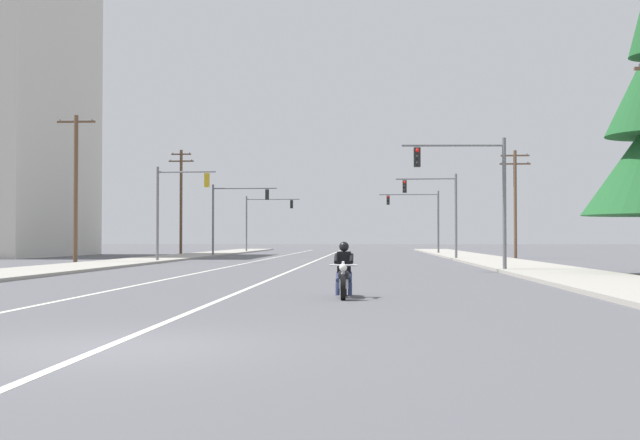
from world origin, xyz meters
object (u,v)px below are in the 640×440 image
traffic_signal_far_right (421,212)px  utility_pole_right_far (515,199)px  traffic_signal_near_right (475,183)px  utility_pole_left_near (76,186)px  traffic_signal_mid_left (232,208)px  traffic_signal_far_left (262,215)px  motorcycle_with_rider (344,275)px  traffic_signal_mid_right (439,203)px  traffic_signal_near_left (174,200)px  utility_pole_left_far (181,198)px

traffic_signal_far_right → utility_pole_right_far: 16.92m
traffic_signal_near_right → utility_pole_left_near: (-22.91, 10.74, 0.70)m
traffic_signal_mid_left → traffic_signal_far_left: same height
traffic_signal_far_left → utility_pole_left_near: (-6.22, -39.15, 0.63)m
traffic_signal_far_right → utility_pole_left_near: utility_pole_left_near is taller
traffic_signal_far_right → utility_pole_left_near: bearing=-127.1°
utility_pole_left_near → utility_pole_right_far: utility_pole_left_near is taller
utility_pole_right_far → traffic_signal_far_left: bearing=133.5°
motorcycle_with_rider → traffic_signal_mid_right: size_ratio=0.35×
traffic_signal_mid_left → utility_pole_left_near: size_ratio=0.68×
traffic_signal_mid_right → traffic_signal_far_left: size_ratio=1.00×
traffic_signal_mid_left → utility_pole_left_near: (-6.20, -19.94, 0.65)m
motorcycle_with_rider → utility_pole_right_far: bearing=74.0°
traffic_signal_near_right → traffic_signal_mid_left: (-16.70, 30.68, 0.05)m
traffic_signal_near_left → traffic_signal_mid_left: bearing=87.3°
traffic_signal_mid_right → utility_pole_left_far: size_ratio=0.63×
utility_pole_left_far → traffic_signal_near_left: bearing=-77.6°
traffic_signal_near_left → traffic_signal_far_right: 32.67m
motorcycle_with_rider → utility_pole_left_far: (-16.87, 52.12, 4.67)m
traffic_signal_far_left → utility_pole_left_far: (-5.70, -14.03, 1.10)m
traffic_signal_mid_left → utility_pole_right_far: bearing=-12.7°
traffic_signal_far_left → utility_pole_left_near: utility_pole_left_near is taller
motorcycle_with_rider → utility_pole_left_near: bearing=122.8°
traffic_signal_near_right → traffic_signal_mid_right: same height
traffic_signal_far_left → utility_pole_left_near: size_ratio=0.68×
traffic_signal_far_left → utility_pole_right_far: (23.13, -24.41, 0.41)m
traffic_signal_near_right → traffic_signal_mid_right: (0.12, 20.58, -0.03)m
utility_pole_right_far → traffic_signal_mid_right: bearing=-142.3°
motorcycle_with_rider → utility_pole_left_far: utility_pole_left_far is taller
utility_pole_left_near → motorcycle_with_rider: bearing=-57.2°
traffic_signal_near_right → traffic_signal_far_left: same height
utility_pole_right_far → utility_pole_left_far: bearing=160.2°
traffic_signal_near_right → utility_pole_right_far: size_ratio=0.74×
traffic_signal_mid_right → traffic_signal_far_left: 33.78m
traffic_signal_mid_left → traffic_signal_far_right: bearing=31.9°
traffic_signal_mid_left → utility_pole_left_far: utility_pole_left_far is taller
traffic_signal_near_left → motorcycle_with_rider: bearing=-68.2°
traffic_signal_far_right → utility_pole_left_far: size_ratio=0.63×
utility_pole_left_far → utility_pole_right_far: bearing=-19.8°
traffic_signal_near_right → traffic_signal_near_left: (-17.51, 13.69, -0.06)m
utility_pole_right_far → traffic_signal_mid_left: bearing=167.3°
traffic_signal_near_left → traffic_signal_far_right: bearing=57.3°
traffic_signal_near_left → utility_pole_left_near: bearing=-151.3°
motorcycle_with_rider → traffic_signal_near_left: size_ratio=0.35×
traffic_signal_near_right → traffic_signal_mid_right: size_ratio=1.00×
motorcycle_with_rider → traffic_signal_far_right: bearing=84.4°
traffic_signal_mid_left → utility_pole_left_far: (-5.68, 5.18, 1.12)m
traffic_signal_mid_left → utility_pole_right_far: (23.16, -5.20, 0.43)m
traffic_signal_mid_right → traffic_signal_far_right: bearing=89.9°
motorcycle_with_rider → utility_pole_right_far: utility_pole_right_far is taller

